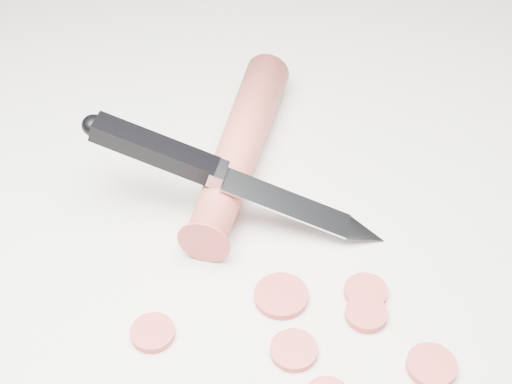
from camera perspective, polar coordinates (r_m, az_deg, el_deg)
ground at (r=0.52m, az=-1.05°, el=-8.07°), size 2.40×2.40×0.00m
carrot at (r=0.60m, az=-1.28°, el=3.66°), size 0.19×0.17×0.04m
carrot_slice_2 at (r=0.52m, az=2.02°, el=-8.30°), size 0.04×0.04×0.01m
carrot_slice_3 at (r=0.51m, az=8.80°, el=-9.61°), size 0.03×0.03×0.01m
carrot_slice_4 at (r=0.52m, az=8.77°, el=-7.90°), size 0.03×0.03×0.01m
carrot_slice_5 at (r=0.50m, az=-8.26°, el=-11.07°), size 0.03×0.03×0.01m
carrot_slice_6 at (r=0.50m, az=13.86°, el=-13.34°), size 0.03×0.03×0.01m
carrot_slice_7 at (r=0.49m, az=3.04°, el=-12.52°), size 0.03×0.03×0.01m
kitchen_knife at (r=0.54m, az=-1.68°, el=1.19°), size 0.18×0.20×0.08m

